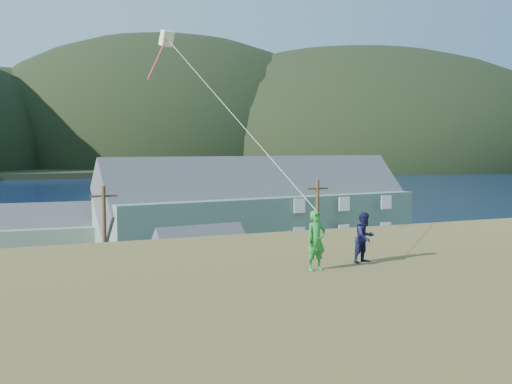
# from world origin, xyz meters

# --- Properties ---
(ground) EXTENTS (900.00, 900.00, 0.00)m
(ground) POSITION_xyz_m (0.00, 0.00, 0.00)
(ground) COLOR #0A1638
(ground) RESTS_ON ground
(grass_strip) EXTENTS (110.00, 8.00, 0.10)m
(grass_strip) POSITION_xyz_m (0.00, -2.00, 0.05)
(grass_strip) COLOR #4C3D19
(grass_strip) RESTS_ON ground
(waterfront_lot) EXTENTS (72.00, 36.00, 0.12)m
(waterfront_lot) POSITION_xyz_m (0.00, 17.00, 0.06)
(waterfront_lot) COLOR #28282B
(waterfront_lot) RESTS_ON ground
(wharf) EXTENTS (26.00, 14.00, 0.90)m
(wharf) POSITION_xyz_m (-6.00, 40.00, 0.45)
(wharf) COLOR gray
(wharf) RESTS_ON ground
(far_shore) EXTENTS (900.00, 320.00, 2.00)m
(far_shore) POSITION_xyz_m (0.00, 330.00, 1.00)
(far_shore) COLOR black
(far_shore) RESTS_ON ground
(far_hills) EXTENTS (760.00, 265.00, 143.00)m
(far_hills) POSITION_xyz_m (35.59, 279.38, 2.00)
(far_hills) COLOR black
(far_hills) RESTS_ON ground
(lodge) EXTENTS (33.96, 13.04, 11.65)m
(lodge) POSITION_xyz_m (15.78, 21.22, 4.48)
(lodge) COLOR slate
(lodge) RESTS_ON waterfront_lot
(shed_white) EXTENTS (7.49, 5.42, 5.56)m
(shed_white) POSITION_xyz_m (5.55, 8.08, 2.16)
(shed_white) COLOR silver
(shed_white) RESTS_ON waterfront_lot
(shed_palegreen_far) EXTENTS (9.54, 5.66, 6.27)m
(shed_palegreen_far) POSITION_xyz_m (-4.74, 25.58, 2.41)
(shed_palegreen_far) COLOR gray
(shed_palegreen_far) RESTS_ON waterfront_lot
(utility_poles) EXTENTS (32.02, 0.24, 8.90)m
(utility_poles) POSITION_xyz_m (-4.02, 1.50, 4.34)
(utility_poles) COLOR #47331E
(utility_poles) RESTS_ON waterfront_lot
(parked_cars) EXTENTS (24.17, 12.78, 1.58)m
(parked_cars) POSITION_xyz_m (-8.94, 21.22, 0.85)
(parked_cars) COLOR #B1B1B1
(parked_cars) RESTS_ON waterfront_lot
(kite_flyer_green) EXTENTS (0.65, 0.47, 1.63)m
(kite_flyer_green) POSITION_xyz_m (0.63, -19.38, 8.02)
(kite_flyer_green) COLOR #258A32
(kite_flyer_green) RESTS_ON hillside
(kite_flyer_navy) EXTENTS (0.85, 0.74, 1.47)m
(kite_flyer_navy) POSITION_xyz_m (2.43, -18.98, 7.94)
(kite_flyer_navy) COLOR #16173D
(kite_flyer_navy) RESTS_ON hillside
(kite_rig) EXTENTS (1.83, 3.88, 9.47)m
(kite_rig) POSITION_xyz_m (-1.81, -12.49, 14.28)
(kite_rig) COLOR #FAFBBF
(kite_rig) RESTS_ON ground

